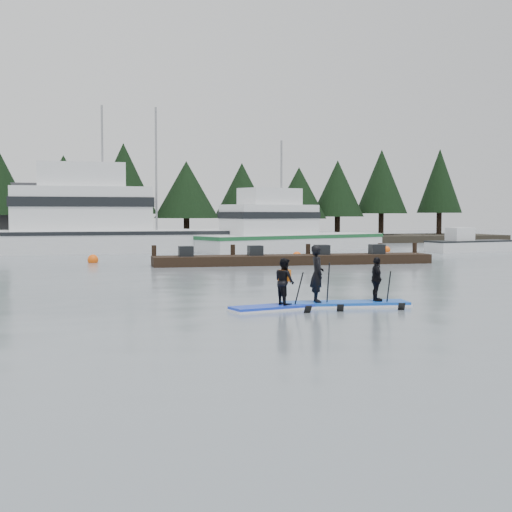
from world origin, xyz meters
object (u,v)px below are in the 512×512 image
object	(u,v)px
fishing_boat_medium	(285,242)
paddleboard_duo	(344,287)
floating_dock	(294,260)
paddleboard_solo	(284,291)
fishing_boat_large	(109,239)

from	to	relation	value
fishing_boat_medium	paddleboard_duo	size ratio (longest dim) A/B	4.13
floating_dock	paddleboard_solo	world-z (taller)	paddleboard_solo
floating_dock	paddleboard_solo	distance (m)	17.06
floating_dock	paddleboard_duo	distance (m)	16.48
paddleboard_solo	paddleboard_duo	bearing A→B (deg)	-9.76
paddleboard_solo	fishing_boat_large	bearing A→B (deg)	82.34
fishing_boat_medium	floating_dock	world-z (taller)	fishing_boat_medium
paddleboard_duo	fishing_boat_medium	bearing A→B (deg)	83.26
fishing_boat_large	paddleboard_solo	size ratio (longest dim) A/B	6.43
fishing_boat_medium	fishing_boat_large	bearing A→B (deg)	153.07
floating_dock	paddleboard_duo	bearing A→B (deg)	-100.43
fishing_boat_large	floating_dock	world-z (taller)	fishing_boat_large
fishing_boat_large	floating_dock	xyz separation A→B (m)	(7.66, -14.93, -0.62)
fishing_boat_medium	floating_dock	size ratio (longest dim) A/B	1.05
paddleboard_solo	paddleboard_duo	world-z (taller)	paddleboard_duo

